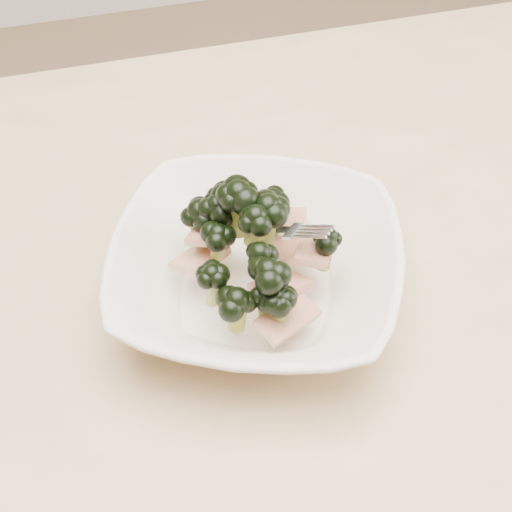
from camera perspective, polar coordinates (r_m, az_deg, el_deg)
name	(u,v)px	position (r m, az deg, el deg)	size (l,w,h in m)	color
dining_table	(255,324)	(0.76, -0.10, -5.48)	(1.20, 0.80, 0.75)	tan
broccoli_dish	(255,265)	(0.63, -0.10, -0.76)	(0.34, 0.34, 0.12)	beige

